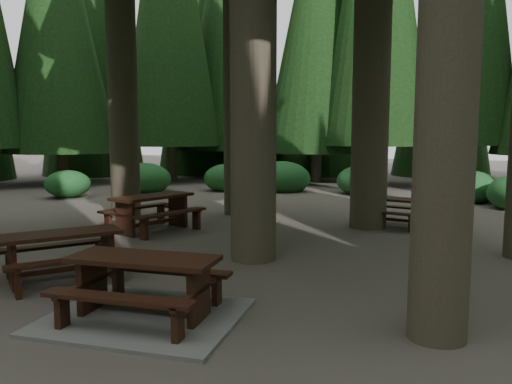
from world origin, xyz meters
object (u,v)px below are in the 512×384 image
(picnic_table_a, at_px, (144,297))
(picnic_table_b, at_px, (153,207))
(picnic_table_d, at_px, (392,207))
(picnic_table_e, at_px, (62,248))

(picnic_table_a, xyz_separation_m, picnic_table_b, (-2.93, 5.05, 0.30))
(picnic_table_b, distance_m, picnic_table_d, 5.95)
(picnic_table_a, distance_m, picnic_table_d, 8.03)
(picnic_table_a, height_order, picnic_table_d, picnic_table_a)
(picnic_table_a, bearing_deg, picnic_table_d, 68.65)
(picnic_table_a, distance_m, picnic_table_b, 5.85)
(picnic_table_a, distance_m, picnic_table_e, 2.37)
(picnic_table_b, bearing_deg, picnic_table_a, -130.32)
(picnic_table_b, height_order, picnic_table_d, picnic_table_b)
(picnic_table_d, bearing_deg, picnic_table_e, -109.50)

